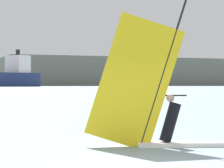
{
  "coord_description": "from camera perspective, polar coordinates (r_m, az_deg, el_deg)",
  "views": [
    {
      "loc": [
        -3.14,
        -10.22,
        1.67
      ],
      "look_at": [
        0.42,
        5.85,
        1.7
      ],
      "focal_mm": 81.4,
      "sensor_mm": 36.0,
      "label": 1
    }
  ],
  "objects": [
    {
      "name": "windsurfer",
      "position": [
        13.83,
        5.11,
        -2.73
      ],
      "size": [
        3.95,
        1.07,
        4.2
      ],
      "rotation": [
        0.0,
        0.0,
        6.12
      ],
      "color": "white",
      "rests_on": "ground_plane"
    },
    {
      "name": "ground_plane",
      "position": [
        10.83,
        4.58,
        -8.98
      ],
      "size": [
        4000.0,
        4000.0,
        0.0
      ],
      "primitive_type": "plane",
      "color": "gray"
    }
  ]
}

